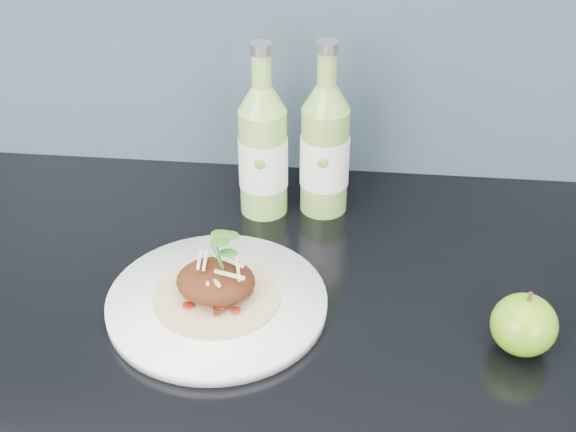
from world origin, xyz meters
name	(u,v)px	position (x,y,z in m)	size (l,w,h in m)	color
dinner_plate	(217,303)	(-0.12, 1.63, 0.91)	(0.35, 0.35, 0.02)	white
pork_taco	(216,279)	(-0.12, 1.63, 0.94)	(0.15, 0.15, 0.10)	tan
green_apple	(524,325)	(0.24, 1.59, 0.94)	(0.09, 0.09, 0.08)	#589710
cider_bottle_left	(263,151)	(-0.09, 1.85, 1.00)	(0.08, 0.08, 0.25)	#8CBC4E
cider_bottle_right	(325,149)	(-0.01, 1.87, 1.00)	(0.08, 0.08, 0.25)	#7DA745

